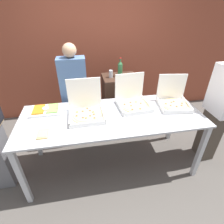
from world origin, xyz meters
name	(u,v)px	position (x,y,z in m)	size (l,w,h in m)	color
ground_plane	(112,163)	(0.00, 0.00, 0.00)	(16.00, 16.00, 0.00)	#514C47
brick_wall_behind	(96,48)	(0.00, 1.70, 1.40)	(10.00, 0.06, 2.80)	brown
buffet_table	(112,121)	(0.00, 0.00, 0.81)	(2.37, 0.93, 0.91)	#B7BABF
pizza_box_far_left	(86,110)	(-0.33, 0.08, 0.99)	(0.44, 0.46, 0.44)	white
pizza_box_near_left	(133,101)	(0.33, 0.20, 0.98)	(0.45, 0.47, 0.42)	white
pizza_box_far_right	(173,100)	(0.90, 0.11, 0.98)	(0.46, 0.47, 0.40)	white
paper_plate_front_center	(43,134)	(-0.83, -0.26, 0.92)	(0.22, 0.22, 0.03)	white
veggie_tray	(46,110)	(-0.86, 0.26, 0.93)	(0.41, 0.30, 0.05)	white
sideboard_podium	(119,104)	(0.31, 0.92, 0.54)	(0.59, 0.47, 1.08)	#382319
soda_bottle	(120,68)	(0.32, 0.95, 1.21)	(0.08, 0.08, 0.31)	#2D6638
soda_can_silver	(111,74)	(0.15, 0.91, 1.14)	(0.07, 0.07, 0.12)	silver
person_guest_cap	(75,97)	(-0.47, 0.65, 0.89)	(0.40, 0.22, 1.70)	#473D33
person_guest_plaid	(219,108)	(1.52, -0.07, 0.90)	(0.22, 0.40, 1.71)	#473D33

